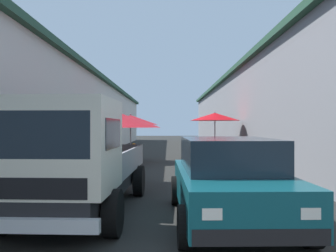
% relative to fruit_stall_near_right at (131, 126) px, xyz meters
% --- Properties ---
extents(ground, '(90.00, 90.00, 0.00)m').
position_rel_fruit_stall_near_right_xyz_m(ground, '(-0.84, -1.62, -1.69)').
color(ground, '#282826').
extents(building_left_whitewash, '(49.80, 7.50, 4.60)m').
position_rel_fruit_stall_near_right_xyz_m(building_left_whitewash, '(1.41, 5.67, 0.62)').
color(building_left_whitewash, beige).
rests_on(building_left_whitewash, ground).
extents(building_right_concrete, '(49.80, 7.50, 4.88)m').
position_rel_fruit_stall_near_right_xyz_m(building_right_concrete, '(1.41, -8.92, 0.76)').
color(building_right_concrete, gray).
rests_on(building_right_concrete, ground).
extents(fruit_stall_near_right, '(2.51, 2.51, 2.26)m').
position_rel_fruit_stall_near_right_xyz_m(fruit_stall_near_right, '(0.00, 0.00, 0.00)').
color(fruit_stall_near_right, '#9E9EA3').
rests_on(fruit_stall_near_right, ground).
extents(fruit_stall_near_left, '(2.68, 2.68, 2.18)m').
position_rel_fruit_stall_near_right_xyz_m(fruit_stall_near_left, '(-6.57, -0.17, 0.02)').
color(fruit_stall_near_left, '#9E9EA3').
rests_on(fruit_stall_near_left, ground).
extents(fruit_stall_far_right, '(2.46, 2.46, 2.40)m').
position_rel_fruit_stall_near_right_xyz_m(fruit_stall_far_right, '(1.11, -4.06, 0.14)').
color(fruit_stall_far_right, '#9E9EA3').
rests_on(fruit_stall_far_right, ground).
extents(hatchback_car, '(3.95, 1.99, 1.45)m').
position_rel_fruit_stall_near_right_xyz_m(hatchback_car, '(-9.72, -2.79, -0.96)').
color(hatchback_car, '#0F4C56').
rests_on(hatchback_car, ground).
extents(delivery_truck, '(4.99, 2.12, 2.08)m').
position_rel_fruit_stall_near_right_xyz_m(delivery_truck, '(-9.88, -0.06, -0.65)').
color(delivery_truck, black).
rests_on(delivery_truck, ground).
extents(vendor_by_crates, '(0.53, 0.44, 1.62)m').
position_rel_fruit_stall_near_right_xyz_m(vendor_by_crates, '(-4.89, 0.19, -0.76)').
color(vendor_by_crates, navy).
rests_on(vendor_by_crates, ground).
extents(parked_scooter, '(1.68, 0.52, 1.14)m').
position_rel_fruit_stall_near_right_xyz_m(parked_scooter, '(-4.44, 1.34, -1.24)').
color(parked_scooter, black).
rests_on(parked_scooter, ground).
extents(plastic_stool, '(0.30, 0.30, 0.43)m').
position_rel_fruit_stall_near_right_xyz_m(plastic_stool, '(-1.01, -2.90, -1.37)').
color(plastic_stool, red).
rests_on(plastic_stool, ground).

